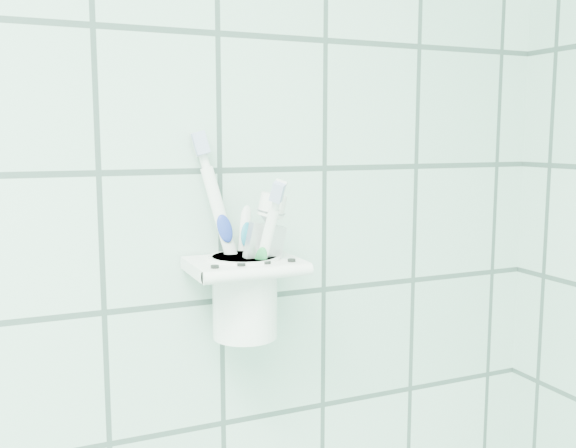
# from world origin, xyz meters

# --- Properties ---
(holder_bracket) EXTENTS (0.12, 0.10, 0.04)m
(holder_bracket) POSITION_xyz_m (0.67, 1.15, 1.30)
(holder_bracket) COLOR white
(holder_bracket) RESTS_ON wall_back
(cup) EXTENTS (0.08, 0.08, 0.09)m
(cup) POSITION_xyz_m (0.67, 1.16, 1.27)
(cup) COLOR white
(cup) RESTS_ON holder_bracket
(toothbrush_pink) EXTENTS (0.06, 0.04, 0.22)m
(toothbrush_pink) POSITION_xyz_m (0.68, 1.16, 1.34)
(toothbrush_pink) COLOR white
(toothbrush_pink) RESTS_ON cup
(toothbrush_blue) EXTENTS (0.05, 0.06, 0.20)m
(toothbrush_blue) POSITION_xyz_m (0.67, 1.16, 1.33)
(toothbrush_blue) COLOR white
(toothbrush_blue) RESTS_ON cup
(toothbrush_orange) EXTENTS (0.03, 0.07, 0.18)m
(toothbrush_orange) POSITION_xyz_m (0.68, 1.17, 1.32)
(toothbrush_orange) COLOR white
(toothbrush_orange) RESTS_ON cup
(toothpaste_tube) EXTENTS (0.06, 0.03, 0.16)m
(toothpaste_tube) POSITION_xyz_m (0.67, 1.15, 1.31)
(toothpaste_tube) COLOR silver
(toothpaste_tube) RESTS_ON cup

